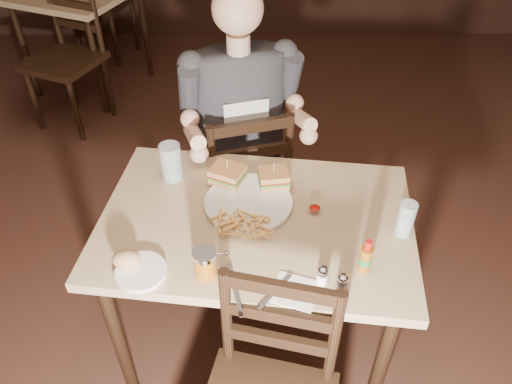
{
  "coord_description": "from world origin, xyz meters",
  "views": [
    {
      "loc": [
        -0.28,
        -1.17,
        1.99
      ],
      "look_at": [
        -0.27,
        0.15,
        0.85
      ],
      "focal_mm": 35.0,
      "sensor_mm": 36.0,
      "label": 1
    }
  ],
  "objects_px": {
    "chair_far": "(241,179)",
    "diner": "(242,98)",
    "bg_table": "(78,1)",
    "glass_left": "(171,162)",
    "syrup_dispenser": "(205,263)",
    "glass_right": "(406,219)",
    "dinner_plate": "(248,204)",
    "bg_chair_far": "(101,1)",
    "main_table": "(256,236)",
    "bg_chair_near": "(63,61)",
    "side_plate": "(141,273)",
    "hot_sauce": "(366,256)"
  },
  "relations": [
    {
      "from": "chair_far",
      "to": "diner",
      "type": "bearing_deg",
      "value": 90.0
    },
    {
      "from": "bg_table",
      "to": "glass_left",
      "type": "height_order",
      "value": "glass_left"
    },
    {
      "from": "syrup_dispenser",
      "to": "diner",
      "type": "bearing_deg",
      "value": 90.23
    },
    {
      "from": "glass_right",
      "to": "glass_left",
      "type": "bearing_deg",
      "value": 159.5
    },
    {
      "from": "dinner_plate",
      "to": "syrup_dispenser",
      "type": "distance_m",
      "value": 0.35
    },
    {
      "from": "bg_table",
      "to": "glass_left",
      "type": "relative_size",
      "value": 6.96
    },
    {
      "from": "dinner_plate",
      "to": "glass_left",
      "type": "distance_m",
      "value": 0.34
    },
    {
      "from": "chair_far",
      "to": "glass_left",
      "type": "relative_size",
      "value": 6.04
    },
    {
      "from": "bg_chair_far",
      "to": "glass_right",
      "type": "height_order",
      "value": "bg_chair_far"
    },
    {
      "from": "main_table",
      "to": "glass_left",
      "type": "bearing_deg",
      "value": 144.15
    },
    {
      "from": "bg_table",
      "to": "syrup_dispenser",
      "type": "xyz_separation_m",
      "value": [
        1.13,
        -2.65,
        0.14
      ]
    },
    {
      "from": "chair_far",
      "to": "glass_right",
      "type": "height_order",
      "value": "chair_far"
    },
    {
      "from": "bg_chair_near",
      "to": "diner",
      "type": "relative_size",
      "value": 1.03
    },
    {
      "from": "glass_right",
      "to": "diner",
      "type": "bearing_deg",
      "value": 131.19
    },
    {
      "from": "bg_table",
      "to": "side_plate",
      "type": "xyz_separation_m",
      "value": [
        0.92,
        -2.65,
        0.1
      ]
    },
    {
      "from": "dinner_plate",
      "to": "chair_far",
      "type": "bearing_deg",
      "value": 94.37
    },
    {
      "from": "bg_table",
      "to": "dinner_plate",
      "type": "distance_m",
      "value": 2.65
    },
    {
      "from": "bg_chair_far",
      "to": "syrup_dispenser",
      "type": "relative_size",
      "value": 9.67
    },
    {
      "from": "bg_chair_near",
      "to": "side_plate",
      "type": "height_order",
      "value": "bg_chair_near"
    },
    {
      "from": "dinner_plate",
      "to": "diner",
      "type": "bearing_deg",
      "value": 93.3
    },
    {
      "from": "bg_table",
      "to": "bg_chair_near",
      "type": "height_order",
      "value": "bg_chair_near"
    },
    {
      "from": "bg_table",
      "to": "chair_far",
      "type": "bearing_deg",
      "value": -55.71
    },
    {
      "from": "dinner_plate",
      "to": "hot_sauce",
      "type": "distance_m",
      "value": 0.48
    },
    {
      "from": "diner",
      "to": "glass_left",
      "type": "height_order",
      "value": "diner"
    },
    {
      "from": "main_table",
      "to": "hot_sauce",
      "type": "xyz_separation_m",
      "value": [
        0.34,
        -0.24,
        0.15
      ]
    },
    {
      "from": "side_plate",
      "to": "glass_left",
      "type": "bearing_deg",
      "value": 85.04
    },
    {
      "from": "bg_chair_near",
      "to": "glass_right",
      "type": "relative_size",
      "value": 7.21
    },
    {
      "from": "main_table",
      "to": "syrup_dispenser",
      "type": "xyz_separation_m",
      "value": [
        -0.16,
        -0.25,
        0.14
      ]
    },
    {
      "from": "glass_right",
      "to": "chair_far",
      "type": "bearing_deg",
      "value": 129.87
    },
    {
      "from": "main_table",
      "to": "bg_chair_far",
      "type": "relative_size",
      "value": 1.24
    },
    {
      "from": "bg_chair_far",
      "to": "bg_chair_near",
      "type": "height_order",
      "value": "bg_chair_far"
    },
    {
      "from": "bg_chair_far",
      "to": "diner",
      "type": "height_order",
      "value": "diner"
    },
    {
      "from": "main_table",
      "to": "bg_chair_near",
      "type": "bearing_deg",
      "value": 124.92
    },
    {
      "from": "dinner_plate",
      "to": "hot_sauce",
      "type": "height_order",
      "value": "hot_sauce"
    },
    {
      "from": "dinner_plate",
      "to": "main_table",
      "type": "bearing_deg",
      "value": -67.13
    },
    {
      "from": "glass_left",
      "to": "syrup_dispenser",
      "type": "height_order",
      "value": "glass_left"
    },
    {
      "from": "bg_table",
      "to": "bg_chair_far",
      "type": "height_order",
      "value": "bg_chair_far"
    },
    {
      "from": "bg_chair_near",
      "to": "glass_left",
      "type": "bearing_deg",
      "value": -35.06
    },
    {
      "from": "bg_chair_far",
      "to": "syrup_dispenser",
      "type": "xyz_separation_m",
      "value": [
        1.13,
        -3.2,
        0.34
      ]
    },
    {
      "from": "hot_sauce",
      "to": "syrup_dispenser",
      "type": "xyz_separation_m",
      "value": [
        -0.5,
        -0.02,
        -0.01
      ]
    },
    {
      "from": "syrup_dispenser",
      "to": "glass_right",
      "type": "bearing_deg",
      "value": 22.47
    },
    {
      "from": "glass_left",
      "to": "glass_right",
      "type": "relative_size",
      "value": 1.13
    },
    {
      "from": "main_table",
      "to": "chair_far",
      "type": "distance_m",
      "value": 0.65
    },
    {
      "from": "glass_right",
      "to": "hot_sauce",
      "type": "xyz_separation_m",
      "value": [
        -0.16,
        -0.16,
        -0.0
      ]
    },
    {
      "from": "diner",
      "to": "dinner_plate",
      "type": "distance_m",
      "value": 0.52
    },
    {
      "from": "syrup_dispenser",
      "to": "bg_chair_far",
      "type": "bearing_deg",
      "value": 116.89
    },
    {
      "from": "main_table",
      "to": "chair_far",
      "type": "height_order",
      "value": "chair_far"
    },
    {
      "from": "bg_chair_near",
      "to": "syrup_dispenser",
      "type": "height_order",
      "value": "bg_chair_near"
    },
    {
      "from": "dinner_plate",
      "to": "syrup_dispenser",
      "type": "xyz_separation_m",
      "value": [
        -0.13,
        -0.32,
        0.04
      ]
    },
    {
      "from": "syrup_dispenser",
      "to": "side_plate",
      "type": "height_order",
      "value": "syrup_dispenser"
    }
  ]
}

